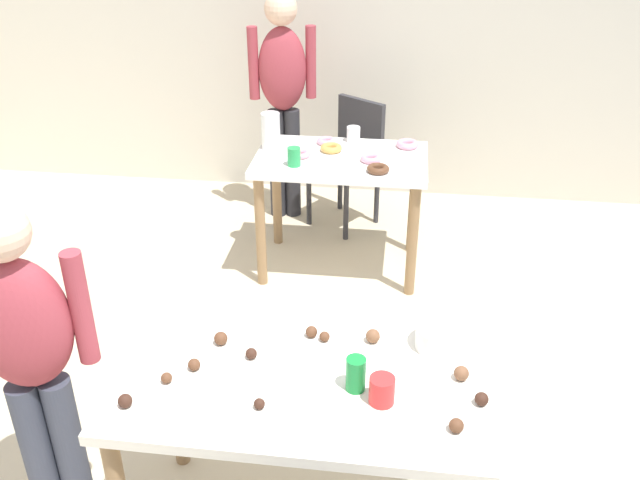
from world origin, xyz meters
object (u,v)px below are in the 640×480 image
at_px(dining_table_far, 341,176).
at_px(pitcher_far, 271,131).
at_px(person_adult_far, 283,88).
at_px(person_girl_near, 30,356).
at_px(chair_far_table, 351,155).
at_px(dining_table_near, 300,403).
at_px(soda_can, 356,374).
at_px(mixing_bowl, 442,337).

xyz_separation_m(dining_table_far, pitcher_far, (-0.44, 0.08, 0.24)).
distance_m(dining_table_far, person_adult_far, 0.90).
bearing_deg(person_girl_near, dining_table_far, 68.23).
relative_size(dining_table_far, chair_far_table, 1.17).
distance_m(dining_table_near, soda_can, 0.25).
xyz_separation_m(person_adult_far, mixing_bowl, (1.01, -2.47, -0.15)).
xyz_separation_m(chair_far_table, person_adult_far, (-0.47, 0.03, 0.45)).
height_order(dining_table_far, pitcher_far, pitcher_far).
xyz_separation_m(dining_table_near, dining_table_far, (-0.07, 2.02, -0.02)).
height_order(person_girl_near, mixing_bowl, person_girl_near).
xyz_separation_m(person_adult_far, soda_can, (0.73, -2.74, -0.13)).
bearing_deg(chair_far_table, mixing_bowl, -77.45).
height_order(soda_can, pitcher_far, pitcher_far).
height_order(dining_table_near, chair_far_table, chair_far_table).
bearing_deg(person_adult_far, dining_table_near, -78.77).
bearing_deg(pitcher_far, dining_table_near, -76.48).
xyz_separation_m(person_girl_near, soda_can, (1.10, 0.06, -0.01)).
xyz_separation_m(dining_table_near, mixing_bowl, (0.48, 0.25, 0.15)).
bearing_deg(person_adult_far, person_girl_near, -97.52).
bearing_deg(soda_can, dining_table_near, 173.59).
bearing_deg(dining_table_near, person_adult_far, 101.23).
xyz_separation_m(dining_table_far, soda_can, (0.26, -2.04, 0.19)).
bearing_deg(mixing_bowl, dining_table_far, 107.08).
xyz_separation_m(dining_table_far, chair_far_table, (0.00, 0.67, -0.13)).
bearing_deg(pitcher_far, person_girl_near, -100.50).
relative_size(dining_table_far, person_adult_far, 0.65).
relative_size(chair_far_table, pitcher_far, 3.92).
bearing_deg(dining_table_far, chair_far_table, 89.83).
xyz_separation_m(soda_can, pitcher_far, (-0.69, 2.12, 0.05)).
bearing_deg(pitcher_far, person_adult_far, 93.20).
distance_m(dining_table_far, pitcher_far, 0.50).
height_order(chair_far_table, person_adult_far, person_adult_far).
relative_size(dining_table_near, soda_can, 10.29).
distance_m(person_adult_far, mixing_bowl, 2.67).
height_order(dining_table_near, pitcher_far, pitcher_far).
relative_size(chair_far_table, person_adult_far, 0.56).
bearing_deg(dining_table_far, pitcher_far, 169.92).
bearing_deg(chair_far_table, dining_table_far, -90.17).
relative_size(dining_table_far, pitcher_far, 4.58).
bearing_deg(mixing_bowl, pitcher_far, 117.90).
xyz_separation_m(mixing_bowl, soda_can, (-0.29, -0.27, 0.02)).
bearing_deg(chair_far_table, person_adult_far, 176.53).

